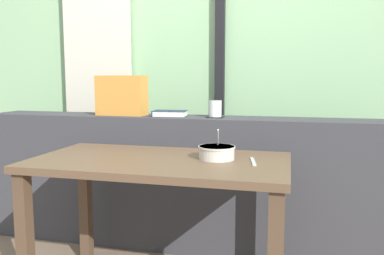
% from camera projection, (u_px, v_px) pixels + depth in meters
% --- Properties ---
extents(outdoor_backdrop, '(4.80, 0.08, 2.80)m').
position_uv_depth(outdoor_backdrop, '(212.00, 40.00, 3.01)').
color(outdoor_backdrop, '#8EBC89').
rests_on(outdoor_backdrop, ground).
extents(curtain_left_panel, '(0.56, 0.06, 2.50)m').
position_uv_depth(curtain_left_panel, '(98.00, 60.00, 3.16)').
color(curtain_left_panel, beige).
rests_on(curtain_left_panel, ground).
extents(window_divider_post, '(0.07, 0.05, 2.60)m').
position_uv_depth(window_divider_post, '(220.00, 52.00, 2.94)').
color(window_divider_post, black).
rests_on(window_divider_post, ground).
extents(dark_console_ledge, '(2.80, 0.30, 0.86)m').
position_uv_depth(dark_console_ledge, '(193.00, 183.00, 2.53)').
color(dark_console_ledge, '#38383D').
rests_on(dark_console_ledge, ground).
extents(breakfast_table, '(1.24, 0.66, 0.72)m').
position_uv_depth(breakfast_table, '(160.00, 181.00, 1.92)').
color(breakfast_table, brown).
rests_on(breakfast_table, ground).
extents(coaster_square, '(0.10, 0.10, 0.00)m').
position_uv_depth(coaster_square, '(215.00, 117.00, 2.43)').
color(coaster_square, black).
rests_on(coaster_square, dark_console_ledge).
extents(juice_glass, '(0.08, 0.08, 0.10)m').
position_uv_depth(juice_glass, '(215.00, 109.00, 2.43)').
color(juice_glass, white).
rests_on(juice_glass, coaster_square).
extents(closed_book, '(0.22, 0.15, 0.04)m').
position_uv_depth(closed_book, '(170.00, 114.00, 2.49)').
color(closed_book, '#1E2D47').
rests_on(closed_book, dark_console_ledge).
extents(throw_pillow, '(0.32, 0.15, 0.26)m').
position_uv_depth(throw_pillow, '(122.00, 95.00, 2.58)').
color(throw_pillow, '#D18938').
rests_on(throw_pillow, dark_console_ledge).
extents(soup_bowl, '(0.18, 0.18, 0.15)m').
position_uv_depth(soup_bowl, '(217.00, 153.00, 1.89)').
color(soup_bowl, beige).
rests_on(soup_bowl, breakfast_table).
extents(fork_utensil, '(0.04, 0.17, 0.01)m').
position_uv_depth(fork_utensil, '(253.00, 161.00, 1.82)').
color(fork_utensil, silver).
rests_on(fork_utensil, breakfast_table).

